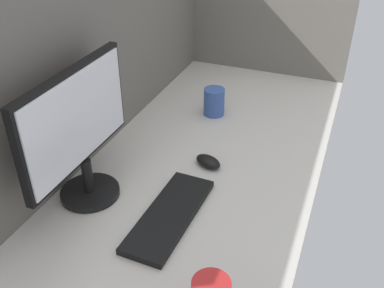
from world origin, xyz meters
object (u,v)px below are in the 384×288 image
mouse (208,162)px  mug_ceramic_blue (214,101)px  monitor (78,130)px  keyboard (170,215)px

mouse → mug_ceramic_blue: mug_ceramic_blue is taller
monitor → mug_ceramic_blue: monitor is taller
keyboard → mouse: 28.40cm
monitor → mug_ceramic_blue: (63.34, -18.92, -17.46)cm
keyboard → mouse: size_ratio=3.85×
mouse → mug_ceramic_blue: size_ratio=0.79×
mug_ceramic_blue → mouse: bearing=-163.9°
monitor → keyboard: (-0.53, -27.62, -22.03)cm
mouse → keyboard: bearing=-160.9°
monitor → mouse: monitor is taller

